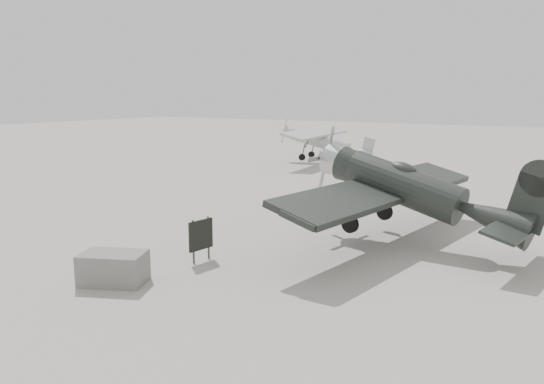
{
  "coord_description": "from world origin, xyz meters",
  "views": [
    {
      "loc": [
        10.86,
        -16.93,
        5.28
      ],
      "look_at": [
        0.09,
        0.54,
        1.5
      ],
      "focal_mm": 35.0,
      "sensor_mm": 36.0,
      "label": 1
    }
  ],
  "objects_px": {
    "highwing_monoplane": "(323,139)",
    "sign_board": "(201,236)",
    "lowwing_monoplane": "(414,191)",
    "equipment_block": "(113,268)"
  },
  "relations": [
    {
      "from": "highwing_monoplane",
      "to": "sign_board",
      "type": "height_order",
      "value": "highwing_monoplane"
    },
    {
      "from": "sign_board",
      "to": "lowwing_monoplane",
      "type": "bearing_deg",
      "value": 54.23
    },
    {
      "from": "lowwing_monoplane",
      "to": "sign_board",
      "type": "bearing_deg",
      "value": -126.05
    },
    {
      "from": "equipment_block",
      "to": "sign_board",
      "type": "relative_size",
      "value": 1.26
    },
    {
      "from": "highwing_monoplane",
      "to": "equipment_block",
      "type": "distance_m",
      "value": 28.48
    },
    {
      "from": "lowwing_monoplane",
      "to": "highwing_monoplane",
      "type": "height_order",
      "value": "lowwing_monoplane"
    },
    {
      "from": "sign_board",
      "to": "highwing_monoplane",
      "type": "bearing_deg",
      "value": 116.03
    },
    {
      "from": "equipment_block",
      "to": "sign_board",
      "type": "bearing_deg",
      "value": 74.24
    },
    {
      "from": "lowwing_monoplane",
      "to": "equipment_block",
      "type": "height_order",
      "value": "lowwing_monoplane"
    },
    {
      "from": "lowwing_monoplane",
      "to": "equipment_block",
      "type": "distance_m",
      "value": 10.34
    }
  ]
}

